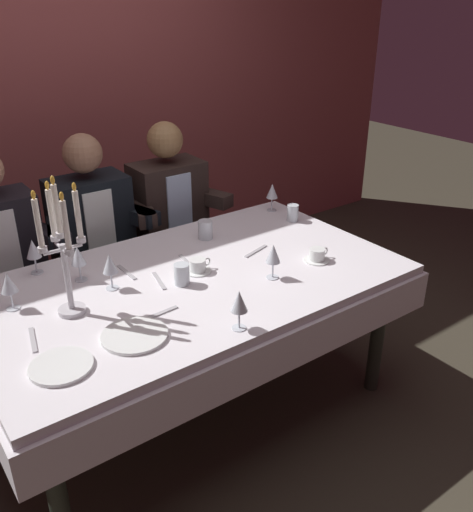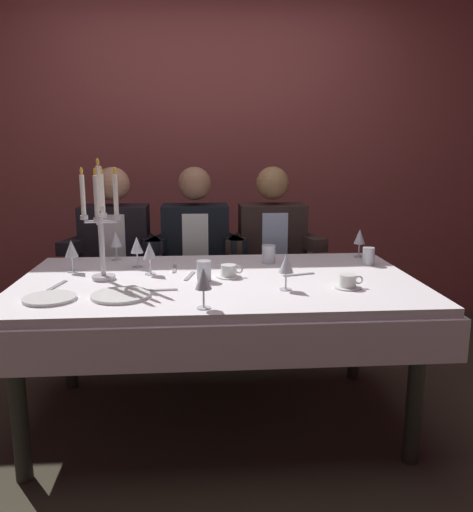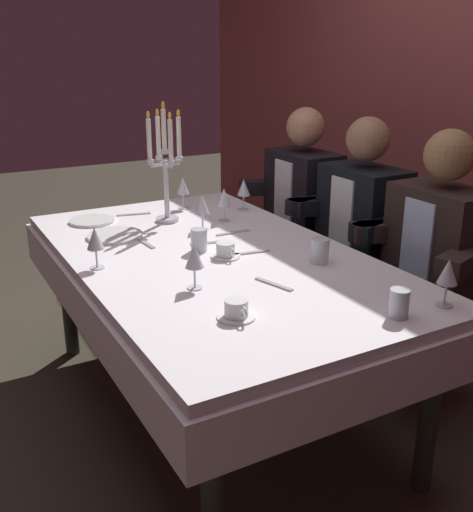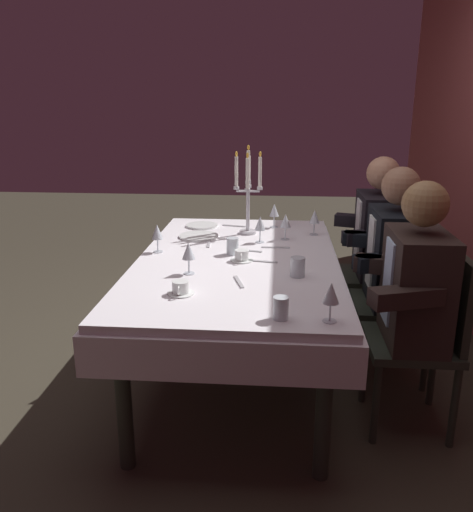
{
  "view_description": "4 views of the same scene",
  "coord_description": "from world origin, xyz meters",
  "px_view_note": "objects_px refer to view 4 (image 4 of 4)",
  "views": [
    {
      "loc": [
        -1.13,
        -1.89,
        1.9
      ],
      "look_at": [
        0.24,
        -0.02,
        0.79
      ],
      "focal_mm": 38.48,
      "sensor_mm": 36.0,
      "label": 1
    },
    {
      "loc": [
        -0.09,
        -2.43,
        1.36
      ],
      "look_at": [
        0.09,
        0.0,
        0.85
      ],
      "focal_mm": 36.49,
      "sensor_mm": 36.0,
      "label": 2
    },
    {
      "loc": [
        2.08,
        -1.04,
        1.55
      ],
      "look_at": [
        0.16,
        0.02,
        0.78
      ],
      "focal_mm": 41.89,
      "sensor_mm": 36.0,
      "label": 3
    },
    {
      "loc": [
        2.76,
        0.22,
        1.59
      ],
      "look_at": [
        0.11,
        0.0,
        0.78
      ],
      "focal_mm": 36.57,
      "sensor_mm": 36.0,
      "label": 4
    }
  ],
  "objects_px": {
    "dinner_plate_0": "(199,236)",
    "coffee_cup_1": "(242,256)",
    "wine_glass_5": "(189,252)",
    "wine_glass_1": "(331,295)",
    "seated_diner_1": "(396,257)",
    "wine_glass_4": "(260,224)",
    "dinner_plate_1": "(202,226)",
    "seated_diner_2": "(418,287)",
    "candelabra": "(248,193)",
    "water_tumbler_0": "(281,308)",
    "wine_glass_2": "(314,217)",
    "coffee_cup_0": "(181,288)",
    "dining_table": "(237,278)",
    "wine_glass_3": "(286,222)",
    "wine_glass_6": "(157,232)",
    "seated_diner_0": "(379,234)",
    "wine_glass_0": "(274,211)",
    "water_tumbler_2": "(298,267)",
    "water_tumbler_1": "(233,246)"
  },
  "relations": [
    {
      "from": "dinner_plate_0",
      "to": "coffee_cup_1",
      "type": "bearing_deg",
      "value": 32.82
    },
    {
      "from": "wine_glass_5",
      "to": "wine_glass_1",
      "type": "bearing_deg",
      "value": 50.69
    },
    {
      "from": "dinner_plate_0",
      "to": "seated_diner_1",
      "type": "relative_size",
      "value": 0.2
    },
    {
      "from": "dinner_plate_0",
      "to": "wine_glass_4",
      "type": "relative_size",
      "value": 1.52
    },
    {
      "from": "dinner_plate_1",
      "to": "seated_diner_2",
      "type": "distance_m",
      "value": 1.62
    },
    {
      "from": "dinner_plate_0",
      "to": "wine_glass_1",
      "type": "xyz_separation_m",
      "value": [
        1.25,
        0.71,
        0.11
      ]
    },
    {
      "from": "candelabra",
      "to": "water_tumbler_0",
      "type": "xyz_separation_m",
      "value": [
        1.37,
        0.21,
        -0.22
      ]
    },
    {
      "from": "wine_glass_2",
      "to": "wine_glass_5",
      "type": "relative_size",
      "value": 1.0
    },
    {
      "from": "wine_glass_5",
      "to": "coffee_cup_0",
      "type": "height_order",
      "value": "wine_glass_5"
    },
    {
      "from": "coffee_cup_1",
      "to": "coffee_cup_0",
      "type": "bearing_deg",
      "value": -24.7
    },
    {
      "from": "dining_table",
      "to": "candelabra",
      "type": "xyz_separation_m",
      "value": [
        -0.54,
        0.02,
        0.39
      ]
    },
    {
      "from": "wine_glass_3",
      "to": "dining_table",
      "type": "bearing_deg",
      "value": -33.15
    },
    {
      "from": "wine_glass_1",
      "to": "wine_glass_6",
      "type": "bearing_deg",
      "value": -135.17
    },
    {
      "from": "seated_diner_0",
      "to": "wine_glass_6",
      "type": "bearing_deg",
      "value": -68.18
    },
    {
      "from": "coffee_cup_1",
      "to": "seated_diner_0",
      "type": "bearing_deg",
      "value": 128.03
    },
    {
      "from": "dinner_plate_1",
      "to": "coffee_cup_1",
      "type": "relative_size",
      "value": 1.66
    },
    {
      "from": "wine_glass_0",
      "to": "coffee_cup_0",
      "type": "distance_m",
      "value": 1.37
    },
    {
      "from": "dinner_plate_0",
      "to": "wine_glass_3",
      "type": "relative_size",
      "value": 1.52
    },
    {
      "from": "wine_glass_3",
      "to": "wine_glass_4",
      "type": "bearing_deg",
      "value": -62.83
    },
    {
      "from": "wine_glass_6",
      "to": "dinner_plate_1",
      "type": "bearing_deg",
      "value": 165.62
    },
    {
      "from": "wine_glass_4",
      "to": "seated_diner_0",
      "type": "bearing_deg",
      "value": 110.16
    },
    {
      "from": "wine_glass_1",
      "to": "coffee_cup_0",
      "type": "bearing_deg",
      "value": -111.31
    },
    {
      "from": "wine_glass_4",
      "to": "coffee_cup_0",
      "type": "relative_size",
      "value": 1.24
    },
    {
      "from": "dinner_plate_0",
      "to": "wine_glass_2",
      "type": "relative_size",
      "value": 1.52
    },
    {
      "from": "wine_glass_2",
      "to": "water_tumbler_2",
      "type": "height_order",
      "value": "wine_glass_2"
    },
    {
      "from": "dining_table",
      "to": "water_tumbler_0",
      "type": "bearing_deg",
      "value": 16.2
    },
    {
      "from": "dining_table",
      "to": "wine_glass_1",
      "type": "height_order",
      "value": "wine_glass_1"
    },
    {
      "from": "dinner_plate_1",
      "to": "seated_diner_1",
      "type": "relative_size",
      "value": 0.18
    },
    {
      "from": "wine_glass_3",
      "to": "coffee_cup_1",
      "type": "bearing_deg",
      "value": -27.19
    },
    {
      "from": "wine_glass_0",
      "to": "seated_diner_1",
      "type": "bearing_deg",
      "value": 48.06
    },
    {
      "from": "water_tumbler_1",
      "to": "seated_diner_2",
      "type": "height_order",
      "value": "seated_diner_2"
    },
    {
      "from": "dining_table",
      "to": "seated_diner_2",
      "type": "xyz_separation_m",
      "value": [
        0.39,
        0.89,
        0.11
      ]
    },
    {
      "from": "wine_glass_5",
      "to": "seated_diner_2",
      "type": "distance_m",
      "value": 1.12
    },
    {
      "from": "wine_glass_3",
      "to": "coffee_cup_1",
      "type": "height_order",
      "value": "wine_glass_3"
    },
    {
      "from": "water_tumbler_0",
      "to": "coffee_cup_1",
      "type": "relative_size",
      "value": 0.71
    },
    {
      "from": "wine_glass_6",
      "to": "water_tumbler_2",
      "type": "relative_size",
      "value": 1.67
    },
    {
      "from": "dining_table",
      "to": "coffee_cup_1",
      "type": "bearing_deg",
      "value": 25.91
    },
    {
      "from": "seated_diner_2",
      "to": "water_tumbler_1",
      "type": "bearing_deg",
      "value": -116.36
    },
    {
      "from": "wine_glass_6",
      "to": "wine_glass_5",
      "type": "bearing_deg",
      "value": 33.5
    },
    {
      "from": "coffee_cup_0",
      "to": "seated_diner_1",
      "type": "distance_m",
      "value": 1.3
    },
    {
      "from": "wine_glass_5",
      "to": "seated_diner_1",
      "type": "bearing_deg",
      "value": 109.87
    },
    {
      "from": "wine_glass_1",
      "to": "water_tumbler_2",
      "type": "relative_size",
      "value": 1.67
    },
    {
      "from": "dining_table",
      "to": "coffee_cup_0",
      "type": "distance_m",
      "value": 0.63
    },
    {
      "from": "candelabra",
      "to": "wine_glass_4",
      "type": "bearing_deg",
      "value": 22.28
    },
    {
      "from": "dining_table",
      "to": "coffee_cup_0",
      "type": "height_order",
      "value": "coffee_cup_0"
    },
    {
      "from": "seated_diner_1",
      "to": "candelabra",
      "type": "bearing_deg",
      "value": -116.96
    },
    {
      "from": "dinner_plate_0",
      "to": "water_tumbler_1",
      "type": "distance_m",
      "value": 0.44
    },
    {
      "from": "wine_glass_1",
      "to": "wine_glass_4",
      "type": "distance_m",
      "value": 1.21
    },
    {
      "from": "dinner_plate_0",
      "to": "coffee_cup_0",
      "type": "height_order",
      "value": "coffee_cup_0"
    },
    {
      "from": "water_tumbler_0",
      "to": "dinner_plate_1",
      "type": "bearing_deg",
      "value": -160.55
    }
  ]
}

